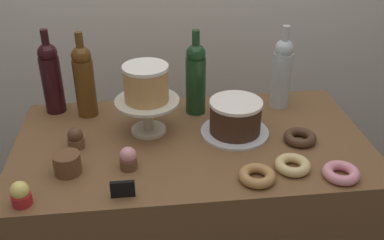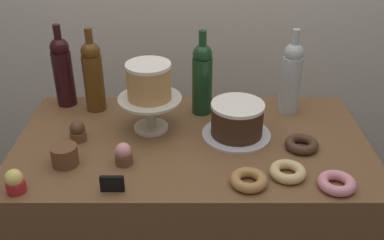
{
  "view_description": "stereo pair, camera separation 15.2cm",
  "coord_description": "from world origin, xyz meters",
  "px_view_note": "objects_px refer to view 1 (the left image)",
  "views": [
    {
      "loc": [
        -0.15,
        -1.31,
        1.78
      ],
      "look_at": [
        0.0,
        0.0,
        1.04
      ],
      "focal_mm": 42.01,
      "sensor_mm": 36.0,
      "label": 1
    },
    {
      "loc": [
        -0.0,
        -1.32,
        1.78
      ],
      "look_at": [
        0.0,
        0.0,
        1.04
      ],
      "focal_mm": 42.01,
      "sensor_mm": 36.0,
      "label": 2
    }
  ],
  "objects_px": {
    "wine_bottle_amber": "(84,80)",
    "donut_chocolate": "(300,137)",
    "donut_maple": "(257,176)",
    "white_layer_cake": "(146,83)",
    "donut_pink": "(341,173)",
    "price_sign_chalkboard": "(123,189)",
    "cupcake_lemon": "(21,194)",
    "chocolate_round_cake": "(235,116)",
    "wine_bottle_clear": "(282,72)",
    "wine_bottle_green": "(196,77)",
    "cake_stand_pedestal": "(148,110)",
    "cupcake_chocolate": "(75,139)",
    "cookie_stack": "(67,164)",
    "donut_glazed": "(293,165)",
    "cupcake_strawberry": "(128,159)",
    "wine_bottle_dark_red": "(51,76)"
  },
  "relations": [
    {
      "from": "wine_bottle_clear",
      "to": "price_sign_chalkboard",
      "type": "bearing_deg",
      "value": -140.25
    },
    {
      "from": "wine_bottle_clear",
      "to": "wine_bottle_amber",
      "type": "xyz_separation_m",
      "value": [
        -0.74,
        0.01,
        0.0
      ]
    },
    {
      "from": "wine_bottle_dark_red",
      "to": "wine_bottle_clear",
      "type": "height_order",
      "value": "same"
    },
    {
      "from": "cake_stand_pedestal",
      "to": "donut_maple",
      "type": "relative_size",
      "value": 2.01
    },
    {
      "from": "wine_bottle_amber",
      "to": "donut_pink",
      "type": "xyz_separation_m",
      "value": [
        0.8,
        -0.5,
        -0.13
      ]
    },
    {
      "from": "wine_bottle_green",
      "to": "donut_pink",
      "type": "height_order",
      "value": "wine_bottle_green"
    },
    {
      "from": "chocolate_round_cake",
      "to": "cupcake_chocolate",
      "type": "height_order",
      "value": "chocolate_round_cake"
    },
    {
      "from": "wine_bottle_green",
      "to": "cupcake_strawberry",
      "type": "distance_m",
      "value": 0.45
    },
    {
      "from": "cake_stand_pedestal",
      "to": "cupcake_chocolate",
      "type": "distance_m",
      "value": 0.26
    },
    {
      "from": "wine_bottle_green",
      "to": "wine_bottle_amber",
      "type": "bearing_deg",
      "value": 176.4
    },
    {
      "from": "wine_bottle_clear",
      "to": "donut_chocolate",
      "type": "xyz_separation_m",
      "value": [
        -0.0,
        -0.27,
        -0.13
      ]
    },
    {
      "from": "cake_stand_pedestal",
      "to": "chocolate_round_cake",
      "type": "relative_size",
      "value": 1.23
    },
    {
      "from": "cake_stand_pedestal",
      "to": "white_layer_cake",
      "type": "xyz_separation_m",
      "value": [
        0.0,
        -0.0,
        0.1
      ]
    },
    {
      "from": "cake_stand_pedestal",
      "to": "white_layer_cake",
      "type": "relative_size",
      "value": 1.44
    },
    {
      "from": "wine_bottle_clear",
      "to": "cupcake_chocolate",
      "type": "xyz_separation_m",
      "value": [
        -0.76,
        -0.22,
        -0.11
      ]
    },
    {
      "from": "wine_bottle_amber",
      "to": "cupcake_lemon",
      "type": "distance_m",
      "value": 0.55
    },
    {
      "from": "donut_chocolate",
      "to": "cupcake_chocolate",
      "type": "bearing_deg",
      "value": 176.31
    },
    {
      "from": "donut_chocolate",
      "to": "cupcake_strawberry",
      "type": "bearing_deg",
      "value": -171.28
    },
    {
      "from": "chocolate_round_cake",
      "to": "wine_bottle_green",
      "type": "bearing_deg",
      "value": 123.27
    },
    {
      "from": "donut_glazed",
      "to": "cupcake_strawberry",
      "type": "bearing_deg",
      "value": 172.47
    },
    {
      "from": "wine_bottle_green",
      "to": "cake_stand_pedestal",
      "type": "bearing_deg",
      "value": -144.98
    },
    {
      "from": "chocolate_round_cake",
      "to": "donut_pink",
      "type": "height_order",
      "value": "chocolate_round_cake"
    },
    {
      "from": "donut_maple",
      "to": "white_layer_cake",
      "type": "bearing_deg",
      "value": 133.83
    },
    {
      "from": "white_layer_cake",
      "to": "donut_maple",
      "type": "xyz_separation_m",
      "value": [
        0.32,
        -0.33,
        -0.17
      ]
    },
    {
      "from": "chocolate_round_cake",
      "to": "cookie_stack",
      "type": "height_order",
      "value": "chocolate_round_cake"
    },
    {
      "from": "cake_stand_pedestal",
      "to": "donut_pink",
      "type": "relative_size",
      "value": 2.01
    },
    {
      "from": "cupcake_chocolate",
      "to": "cookie_stack",
      "type": "relative_size",
      "value": 0.88
    },
    {
      "from": "wine_bottle_amber",
      "to": "cookie_stack",
      "type": "distance_m",
      "value": 0.4
    },
    {
      "from": "white_layer_cake",
      "to": "cake_stand_pedestal",
      "type": "bearing_deg",
      "value": 153.43
    },
    {
      "from": "cake_stand_pedestal",
      "to": "donut_maple",
      "type": "xyz_separation_m",
      "value": [
        0.32,
        -0.33,
        -0.07
      ]
    },
    {
      "from": "cupcake_chocolate",
      "to": "white_layer_cake",
      "type": "bearing_deg",
      "value": 18.22
    },
    {
      "from": "donut_pink",
      "to": "price_sign_chalkboard",
      "type": "xyz_separation_m",
      "value": [
        -0.66,
        -0.02,
        0.01
      ]
    },
    {
      "from": "wine_bottle_amber",
      "to": "cupcake_lemon",
      "type": "xyz_separation_m",
      "value": [
        -0.14,
        -0.52,
        -0.11
      ]
    },
    {
      "from": "white_layer_cake",
      "to": "wine_bottle_green",
      "type": "bearing_deg",
      "value": 35.02
    },
    {
      "from": "chocolate_round_cake",
      "to": "wine_bottle_clear",
      "type": "relative_size",
      "value": 0.56
    },
    {
      "from": "cupcake_chocolate",
      "to": "wine_bottle_amber",
      "type": "bearing_deg",
      "value": 85.29
    },
    {
      "from": "cupcake_chocolate",
      "to": "donut_maple",
      "type": "xyz_separation_m",
      "value": [
        0.56,
        -0.25,
        -0.02
      ]
    },
    {
      "from": "cupcake_chocolate",
      "to": "cookie_stack",
      "type": "height_order",
      "value": "cupcake_chocolate"
    },
    {
      "from": "white_layer_cake",
      "to": "cupcake_chocolate",
      "type": "distance_m",
      "value": 0.3
    },
    {
      "from": "white_layer_cake",
      "to": "chocolate_round_cake",
      "type": "bearing_deg",
      "value": -9.32
    },
    {
      "from": "wine_bottle_amber",
      "to": "cupcake_chocolate",
      "type": "bearing_deg",
      "value": -94.71
    },
    {
      "from": "chocolate_round_cake",
      "to": "donut_pink",
      "type": "bearing_deg",
      "value": -47.42
    },
    {
      "from": "donut_chocolate",
      "to": "donut_pink",
      "type": "bearing_deg",
      "value": -74.88
    },
    {
      "from": "donut_pink",
      "to": "cupcake_lemon",
      "type": "bearing_deg",
      "value": -178.93
    },
    {
      "from": "wine_bottle_dark_red",
      "to": "wine_bottle_amber",
      "type": "height_order",
      "value": "same"
    },
    {
      "from": "wine_bottle_amber",
      "to": "donut_chocolate",
      "type": "bearing_deg",
      "value": -21.08
    },
    {
      "from": "cupcake_lemon",
      "to": "donut_chocolate",
      "type": "height_order",
      "value": "cupcake_lemon"
    },
    {
      "from": "donut_glazed",
      "to": "price_sign_chalkboard",
      "type": "distance_m",
      "value": 0.53
    },
    {
      "from": "cake_stand_pedestal",
      "to": "donut_chocolate",
      "type": "bearing_deg",
      "value": -14.13
    },
    {
      "from": "chocolate_round_cake",
      "to": "wine_bottle_green",
      "type": "relative_size",
      "value": 0.56
    }
  ]
}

